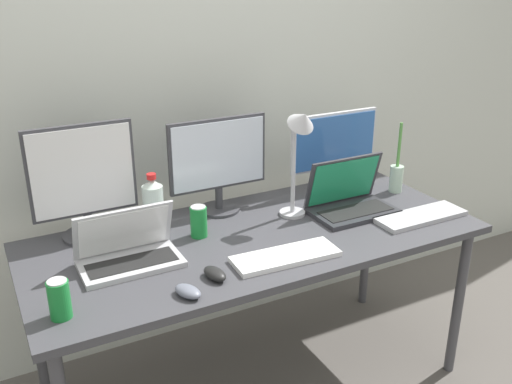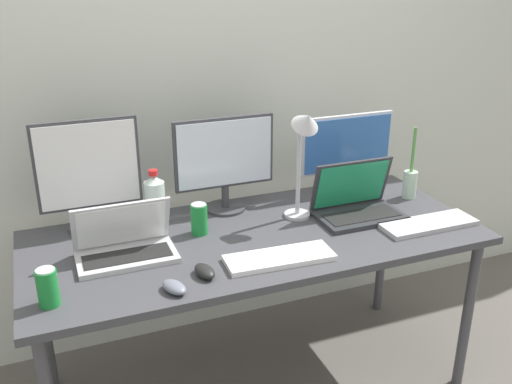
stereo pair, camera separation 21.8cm
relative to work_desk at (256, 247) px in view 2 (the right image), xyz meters
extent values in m
plane|color=#5B5651|center=(0.00, 0.00, -0.68)|extent=(16.00, 16.00, 0.00)
cube|color=silver|center=(0.00, 0.59, 0.62)|extent=(7.00, 0.08, 2.60)
cylinder|color=#424247|center=(0.83, -0.32, -0.33)|extent=(0.04, 0.04, 0.71)
cylinder|color=#424247|center=(-0.83, 0.32, -0.33)|extent=(0.04, 0.04, 0.71)
cylinder|color=#424247|center=(0.83, 0.32, -0.33)|extent=(0.04, 0.04, 0.71)
cube|color=#3D3D42|center=(0.00, 0.00, 0.04)|extent=(1.79, 0.76, 0.03)
cylinder|color=#38383D|center=(-0.59, 0.29, 0.06)|extent=(0.21, 0.21, 0.01)
cylinder|color=#38383D|center=(-0.59, 0.29, 0.11)|extent=(0.03, 0.03, 0.08)
cube|color=#38383D|center=(-0.59, 0.29, 0.33)|extent=(0.40, 0.02, 0.36)
cube|color=white|center=(-0.59, 0.28, 0.33)|extent=(0.38, 0.01, 0.33)
cylinder|color=#38383D|center=(-0.03, 0.28, 0.06)|extent=(0.18, 0.18, 0.01)
cylinder|color=#38383D|center=(-0.03, 0.28, 0.12)|extent=(0.03, 0.03, 0.10)
cube|color=#38383D|center=(-0.03, 0.28, 0.32)|extent=(0.43, 0.02, 0.30)
cube|color=silver|center=(-0.03, 0.27, 0.32)|extent=(0.41, 0.01, 0.28)
cylinder|color=silver|center=(0.56, 0.29, 0.06)|extent=(0.21, 0.21, 0.01)
cylinder|color=silver|center=(0.56, 0.29, 0.11)|extent=(0.03, 0.03, 0.09)
cube|color=silver|center=(0.56, 0.29, 0.29)|extent=(0.46, 0.02, 0.27)
cube|color=#3366B2|center=(0.56, 0.27, 0.29)|extent=(0.43, 0.01, 0.24)
cube|color=#B7B7BC|center=(-0.51, -0.02, 0.07)|extent=(0.35, 0.20, 0.02)
cube|color=black|center=(-0.51, -0.03, 0.08)|extent=(0.31, 0.11, 0.00)
cube|color=#B7B7BC|center=(-0.51, 0.04, 0.17)|extent=(0.35, 0.08, 0.19)
cube|color=white|center=(-0.51, 0.04, 0.17)|extent=(0.32, 0.07, 0.17)
cube|color=#2D2D33|center=(0.46, -0.02, 0.07)|extent=(0.36, 0.22, 0.02)
cube|color=black|center=(0.46, -0.04, 0.08)|extent=(0.32, 0.12, 0.00)
cube|color=#2D2D33|center=(0.46, 0.06, 0.19)|extent=(0.36, 0.07, 0.22)
cube|color=#1E8C59|center=(0.46, 0.06, 0.18)|extent=(0.32, 0.05, 0.19)
cube|color=white|center=(0.00, -0.23, 0.07)|extent=(0.40, 0.16, 0.02)
cube|color=#B2B2B7|center=(0.68, -0.19, 0.07)|extent=(0.40, 0.14, 0.02)
ellipsoid|color=slate|center=(-0.40, -0.30, 0.08)|extent=(0.09, 0.12, 0.03)
ellipsoid|color=black|center=(-0.28, -0.24, 0.08)|extent=(0.08, 0.11, 0.04)
cylinder|color=silver|center=(-0.36, 0.16, 0.17)|extent=(0.08, 0.08, 0.21)
cone|color=silver|center=(-0.36, 0.16, 0.29)|extent=(0.07, 0.07, 0.03)
cylinder|color=red|center=(-0.36, 0.16, 0.31)|extent=(0.04, 0.04, 0.02)
cylinder|color=#197F33|center=(-0.21, 0.09, 0.12)|extent=(0.07, 0.07, 0.12)
cylinder|color=silver|center=(-0.21, 0.09, 0.18)|extent=(0.06, 0.06, 0.00)
cylinder|color=#197F33|center=(-0.79, -0.23, 0.12)|extent=(0.07, 0.07, 0.12)
cylinder|color=silver|center=(-0.79, -0.23, 0.18)|extent=(0.06, 0.06, 0.00)
cylinder|color=#B2D1B7|center=(0.79, 0.10, 0.12)|extent=(0.06, 0.06, 0.13)
cylinder|color=#519342|center=(0.79, 0.10, 0.29)|extent=(0.01, 0.01, 0.21)
cylinder|color=#B7B7BC|center=(0.23, 0.10, 0.07)|extent=(0.11, 0.11, 0.01)
cylinder|color=#B7B7BC|center=(0.23, 0.10, 0.27)|extent=(0.02, 0.02, 0.39)
cone|color=#B7B7BC|center=(0.23, 0.04, 0.49)|extent=(0.11, 0.12, 0.11)
camera|label=1|loc=(-0.95, -1.80, 1.05)|focal=40.00mm
camera|label=2|loc=(-0.75, -1.89, 1.05)|focal=40.00mm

